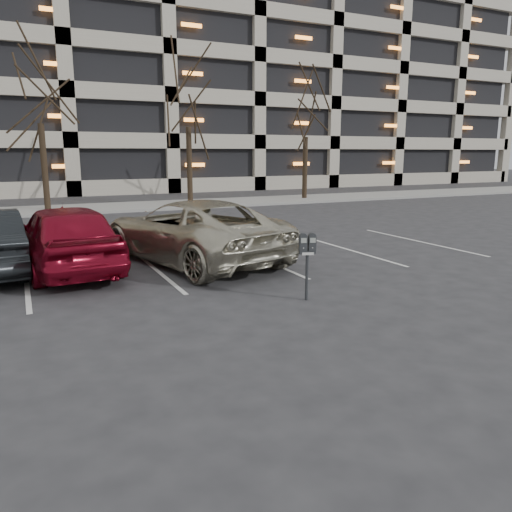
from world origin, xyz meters
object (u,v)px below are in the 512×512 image
parking_meter (307,250)px  car_red (66,237)px  tree_b (36,67)px  tree_d (306,97)px  suv_silver (193,231)px  tree_c (187,77)px

parking_meter → car_red: bearing=147.8°
tree_b → car_red: 14.36m
car_red → tree_b: bearing=-96.5°
tree_b → tree_d: size_ratio=1.12×
tree_d → suv_silver: tree_d is taller
tree_c → car_red: bearing=-118.9°
tree_b → parking_meter: (3.54, -17.60, -5.51)m
tree_b → car_red: size_ratio=1.89×
tree_d → car_red: size_ratio=1.69×
tree_b → car_red: (-0.28, -13.19, -5.67)m
tree_b → tree_d: 14.02m
tree_c → tree_d: size_ratio=1.11×
tree_b → parking_meter: size_ratio=7.16×
tree_d → suv_silver: bearing=-130.1°
tree_b → tree_d: (14.00, 0.00, -0.68)m
tree_c → car_red: (-7.28, -13.19, -5.65)m
tree_c → parking_meter: size_ratio=7.15×
tree_d → suv_silver: size_ratio=1.30×
tree_b → suv_silver: size_ratio=1.45×
suv_silver → car_red: bearing=-19.5°
tree_c → tree_b: bearing=180.0°
car_red → parking_meter: bearing=125.7°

